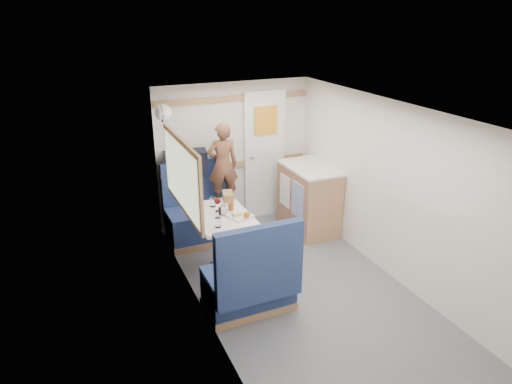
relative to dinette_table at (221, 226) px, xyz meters
name	(u,v)px	position (x,y,z in m)	size (l,w,h in m)	color
floor	(312,302)	(0.65, -1.00, -0.57)	(4.50, 4.50, 0.00)	#515156
ceiling	(322,115)	(0.65, -1.00, 1.43)	(4.50, 4.50, 0.00)	silver
wall_back	(234,154)	(0.65, 1.25, 0.43)	(2.20, 0.02, 2.00)	silver
wall_left	(210,237)	(-0.45, -1.00, 0.43)	(0.02, 4.50, 2.00)	silver
wall_right	(406,199)	(1.75, -1.00, 0.43)	(0.02, 4.50, 2.00)	silver
oak_trim_low	(235,165)	(0.65, 1.23, 0.28)	(2.15, 0.02, 0.08)	#925E42
oak_trim_high	(234,98)	(0.65, 1.23, 1.21)	(2.15, 0.02, 0.08)	#925E42
side_window	(181,176)	(-0.43, 0.00, 0.68)	(0.04, 1.30, 0.72)	#B7BFA2
rear_door	(265,153)	(1.10, 1.22, 0.41)	(0.62, 0.12, 1.86)	white
dinette_table	(221,226)	(0.00, 0.00, 0.00)	(0.62, 0.92, 0.72)	white
bench_far	(200,218)	(0.00, 0.86, -0.27)	(0.90, 0.59, 1.05)	navy
bench_near	(251,285)	(0.00, -0.86, -0.27)	(0.90, 0.59, 1.05)	navy
ledge	(193,171)	(0.00, 1.12, 0.31)	(0.90, 0.14, 0.04)	#925E42
dome_light	(163,113)	(-0.39, 0.85, 1.18)	(0.20, 0.20, 0.20)	white
galley_counter	(309,198)	(1.47, 0.55, -0.10)	(0.57, 0.92, 0.92)	#925E42
person	(223,165)	(0.33, 0.86, 0.44)	(0.41, 0.27, 1.11)	brown
duffel_bag	(185,161)	(-0.09, 1.12, 0.47)	(0.56, 0.27, 0.27)	black
tray	(237,215)	(0.16, -0.10, 0.16)	(0.24, 0.32, 0.02)	white
orange_fruit	(247,215)	(0.22, -0.24, 0.21)	(0.07, 0.07, 0.07)	#DA4D09
cheese_block	(237,214)	(0.14, -0.14, 0.19)	(0.10, 0.06, 0.04)	#F4DF8D
wine_glass	(217,201)	(-0.01, 0.09, 0.28)	(0.08, 0.08, 0.17)	white
tumbler_left	(218,222)	(-0.14, -0.29, 0.21)	(0.07, 0.07, 0.11)	white
tumbler_mid	(213,202)	(-0.01, 0.25, 0.21)	(0.07, 0.07, 0.12)	silver
tumbler_right	(224,210)	(0.02, -0.03, 0.21)	(0.07, 0.07, 0.11)	silver
beer_glass	(231,207)	(0.13, 0.03, 0.21)	(0.07, 0.07, 0.10)	#8C4514
pepper_grinder	(220,211)	(-0.01, -0.01, 0.20)	(0.03, 0.03, 0.09)	black
bread_loaf	(228,196)	(0.22, 0.38, 0.20)	(0.12, 0.22, 0.09)	brown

